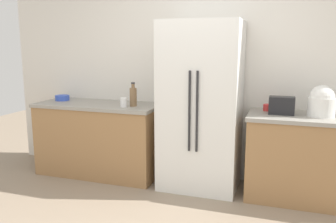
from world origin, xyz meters
TOP-DOWN VIEW (x-y plane):
  - kitchen_back_panel at (0.00, 1.87)m, footprint 5.23×0.10m
  - counter_left at (-1.23, 1.50)m, footprint 1.53×0.65m
  - counter_right at (1.29, 1.50)m, footprint 1.43×0.65m
  - refrigerator at (0.06, 1.49)m, footprint 0.86×0.65m
  - toaster at (0.91, 1.49)m, footprint 0.26×0.15m
  - rice_cooker at (1.29, 1.50)m, footprint 0.27×0.27m
  - bottle_a at (-0.74, 1.45)m, footprint 0.08×0.08m
  - cup_a at (-0.83, 1.37)m, footprint 0.08×0.08m
  - cup_b at (0.77, 1.64)m, footprint 0.10×0.10m
  - bowl_a at (-1.80, 1.56)m, footprint 0.18×0.18m

SIDE VIEW (x-z plane):
  - counter_left at x=-1.23m, z-range 0.00..0.90m
  - counter_right at x=1.29m, z-range 0.00..0.90m
  - bowl_a at x=-1.80m, z-range 0.90..0.96m
  - refrigerator at x=0.06m, z-range 0.00..1.86m
  - cup_b at x=0.77m, z-range 0.90..0.97m
  - cup_a at x=-0.83m, z-range 0.90..1.00m
  - toaster at x=0.91m, z-range 0.90..1.08m
  - bottle_a at x=-0.74m, z-range 0.87..1.15m
  - rice_cooker at x=1.29m, z-range 0.88..1.20m
  - kitchen_back_panel at x=0.00m, z-range 0.00..3.04m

